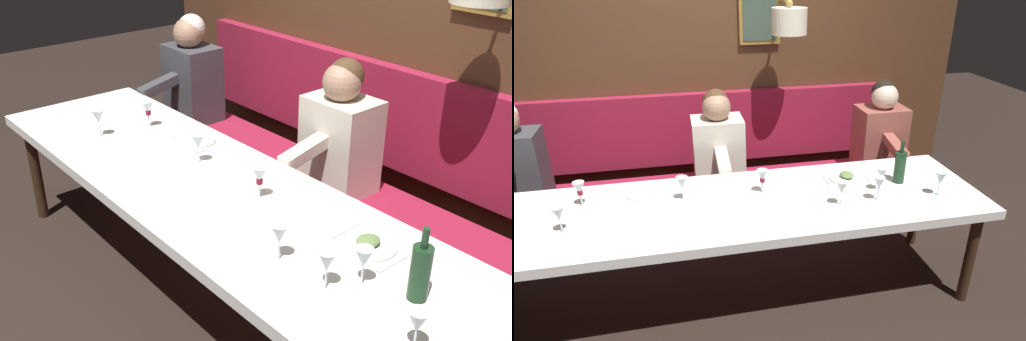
% 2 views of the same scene
% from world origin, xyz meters
% --- Properties ---
extents(ground_plane, '(12.00, 12.00, 0.00)m').
position_xyz_m(ground_plane, '(0.00, 0.00, 0.00)').
color(ground_plane, black).
extents(dining_table, '(0.90, 3.29, 0.74)m').
position_xyz_m(dining_table, '(0.00, 0.00, 0.68)').
color(dining_table, white).
rests_on(dining_table, ground_plane).
extents(banquette_bench, '(0.52, 3.49, 0.45)m').
position_xyz_m(banquette_bench, '(0.89, 0.00, 0.23)').
color(banquette_bench, maroon).
rests_on(banquette_bench, ground_plane).
extents(back_wall_panel, '(0.59, 4.69, 2.90)m').
position_xyz_m(back_wall_panel, '(1.46, -0.01, 1.36)').
color(back_wall_panel, '#51331E').
rests_on(back_wall_panel, ground_plane).
extents(diner_nearest, '(0.60, 0.40, 0.79)m').
position_xyz_m(diner_nearest, '(0.88, -1.44, 0.82)').
color(diner_nearest, '#934C42').
rests_on(diner_nearest, banquette_bench).
extents(diner_near, '(0.60, 0.40, 0.79)m').
position_xyz_m(diner_near, '(0.88, -0.04, 0.82)').
color(diner_near, beige).
rests_on(diner_near, banquette_bench).
extents(place_setting_0, '(0.24, 0.31, 0.01)m').
position_xyz_m(place_setting_0, '(0.25, 0.51, 0.75)').
color(place_setting_0, silver).
rests_on(place_setting_0, dining_table).
extents(place_setting_1, '(0.24, 0.31, 0.05)m').
position_xyz_m(place_setting_1, '(0.18, -0.85, 0.75)').
color(place_setting_1, silver).
rests_on(place_setting_1, dining_table).
extents(wine_glass_0, '(0.07, 0.07, 0.16)m').
position_xyz_m(wine_glass_0, '(-0.18, -1.34, 0.86)').
color(wine_glass_0, silver).
rests_on(wine_glass_0, dining_table).
extents(wine_glass_1, '(0.07, 0.07, 0.16)m').
position_xyz_m(wine_glass_1, '(-0.13, 0.94, 0.86)').
color(wine_glass_1, silver).
rests_on(wine_glass_1, dining_table).
extents(wine_glass_2, '(0.07, 0.07, 0.16)m').
position_xyz_m(wine_glass_2, '(-0.04, -1.00, 0.86)').
color(wine_glass_2, silver).
rests_on(wine_glass_2, dining_table).
extents(wine_glass_3, '(0.07, 0.07, 0.16)m').
position_xyz_m(wine_glass_3, '(0.10, -0.24, 0.86)').
color(wine_glass_3, silver).
rests_on(wine_glass_3, dining_table).
extents(wine_glass_4, '(0.07, 0.07, 0.16)m').
position_xyz_m(wine_glass_4, '(-0.17, -0.68, 0.86)').
color(wine_glass_4, silver).
rests_on(wine_glass_4, dining_table).
extents(wine_glass_5, '(0.07, 0.07, 0.16)m').
position_xyz_m(wine_glass_5, '(0.17, 0.88, 0.86)').
color(wine_glass_5, silver).
rests_on(wine_glass_5, dining_table).
extents(wine_glass_6, '(0.07, 0.07, 0.16)m').
position_xyz_m(wine_glass_6, '(-0.16, -0.93, 0.86)').
color(wine_glass_6, silver).
rests_on(wine_glass_6, dining_table).
extents(wine_glass_7, '(0.07, 0.07, 0.16)m').
position_xyz_m(wine_glass_7, '(0.11, 0.27, 0.86)').
color(wine_glass_7, silver).
rests_on(wine_glass_7, dining_table).
extents(wine_bottle, '(0.08, 0.08, 0.30)m').
position_xyz_m(wine_bottle, '(0.06, -1.18, 0.86)').
color(wine_bottle, '#19381E').
rests_on(wine_bottle, dining_table).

